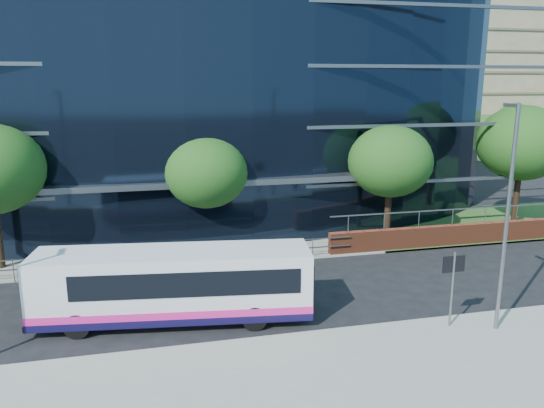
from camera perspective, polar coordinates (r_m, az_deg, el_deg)
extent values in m
plane|color=black|center=(20.42, 4.94, -12.60)|extent=(200.00, 200.00, 0.00)
cube|color=gray|center=(16.31, 10.74, -19.65)|extent=(80.00, 8.00, 0.15)
cube|color=gray|center=(19.53, 5.88, -13.61)|extent=(80.00, 0.25, 0.16)
cube|color=gold|center=(19.74, 5.68, -13.55)|extent=(80.00, 0.08, 0.01)
cube|color=gold|center=(19.86, 5.54, -13.36)|extent=(80.00, 0.08, 0.01)
cube|color=gray|center=(29.77, -12.94, -4.39)|extent=(50.00, 8.00, 0.10)
cube|color=black|center=(41.49, -10.90, 11.75)|extent=(38.00, 16.00, 16.00)
cube|color=#595E66|center=(27.49, -9.12, 2.18)|extent=(22.00, 1.20, 0.30)
cube|color=slate|center=(25.74, -17.42, -5.12)|extent=(24.00, 0.05, 0.05)
cube|color=slate|center=(25.88, -17.35, -6.07)|extent=(24.00, 0.05, 0.05)
cylinder|color=slate|center=(25.90, -17.35, -6.17)|extent=(0.04, 0.04, 1.10)
cube|color=#2D511E|center=(82.91, 14.11, 8.02)|extent=(60.00, 42.00, 4.00)
cube|color=#87765A|center=(84.80, 14.06, 18.30)|extent=(50.00, 12.00, 26.00)
cylinder|color=slate|center=(20.29, 18.80, -8.68)|extent=(0.08, 0.08, 2.80)
cube|color=black|center=(19.98, 18.97, -6.13)|extent=(0.85, 0.06, 0.60)
cylinder|color=black|center=(28.09, -6.92, -2.27)|extent=(0.36, 0.36, 2.86)
ellipsoid|color=#264814|center=(27.48, -7.08, 3.36)|extent=(4.29, 4.29, 3.65)
cylinder|color=black|center=(30.30, 12.32, -1.12)|extent=(0.36, 0.36, 3.08)
ellipsoid|color=#264814|center=(29.72, 12.61, 4.51)|extent=(4.62, 4.62, 3.93)
cylinder|color=black|center=(35.80, 24.77, 0.50)|extent=(0.36, 0.36, 3.52)
ellipsoid|color=#264814|center=(35.28, 25.30, 5.96)|extent=(5.28, 5.28, 4.49)
cylinder|color=black|center=(65.15, 14.22, 6.31)|extent=(0.36, 0.36, 3.08)
ellipsoid|color=#264814|center=(64.88, 14.37, 8.95)|extent=(4.62, 4.62, 3.93)
cylinder|color=black|center=(75.44, 24.44, 6.34)|extent=(0.36, 0.36, 2.86)
ellipsoid|color=#264814|center=(75.22, 24.64, 8.45)|extent=(4.29, 4.29, 3.65)
cylinder|color=slate|center=(19.88, 23.93, -1.69)|extent=(0.14, 0.14, 8.00)
cube|color=slate|center=(19.61, 24.38, 9.66)|extent=(0.15, 0.70, 0.12)
cube|color=silver|center=(20.19, -10.55, -8.32)|extent=(10.32, 3.59, 2.44)
cube|color=#110D36|center=(20.61, -10.42, -11.11)|extent=(10.35, 3.65, 0.28)
cube|color=#E6218A|center=(20.50, -10.46, -10.41)|extent=(10.35, 3.65, 0.28)
cube|color=black|center=(20.03, -9.01, -7.38)|extent=(8.32, 3.38, 0.92)
cube|color=black|center=(21.21, -24.52, -7.93)|extent=(0.34, 1.97, 1.42)
cube|color=black|center=(20.94, -24.76, -5.76)|extent=(0.34, 1.88, 0.37)
cube|color=yellow|center=(21.16, -24.67, -5.56)|extent=(0.17, 1.01, 0.20)
cube|color=black|center=(21.66, -24.20, -11.00)|extent=(0.39, 2.20, 0.22)
cylinder|color=black|center=(20.25, -20.24, -12.21)|extent=(0.95, 0.39, 0.92)
cylinder|color=black|center=(19.63, -1.88, -12.17)|extent=(0.95, 0.39, 0.92)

